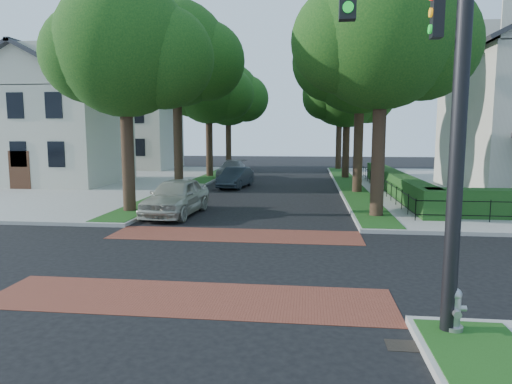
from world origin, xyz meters
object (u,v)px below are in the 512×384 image
Objects in this scene: traffic_signal at (445,71)px; parked_car_rear at (232,170)px; fire_hydrant at (454,310)px; parked_car_middle at (236,178)px; parked_car_front at (176,197)px.

parked_car_rear is at bearing 106.72° from traffic_signal.
fire_hydrant is at bearing -31.63° from traffic_signal.
parked_car_middle is 5.04× the size of fire_hydrant.
traffic_signal is at bearing 133.98° from fire_hydrant.
fire_hydrant is (8.49, -11.53, -0.29)m from parked_car_front.
traffic_signal reaches higher than parked_car_front.
parked_car_front reaches higher than fire_hydrant.
parked_car_rear is (-0.31, 16.91, -0.12)m from parked_car_front.
traffic_signal is 23.43m from parked_car_middle.
parked_car_front is 1.18× the size of parked_car_middle.
traffic_signal is 1.63× the size of parked_car_rear.
parked_car_rear is (-1.30, 6.32, 0.03)m from parked_car_middle.
parked_car_front is at bearing 125.81° from traffic_signal.
fire_hydrant is (8.80, -28.44, -0.17)m from parked_car_rear.
parked_car_front is (-8.18, 11.34, -3.87)m from traffic_signal.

